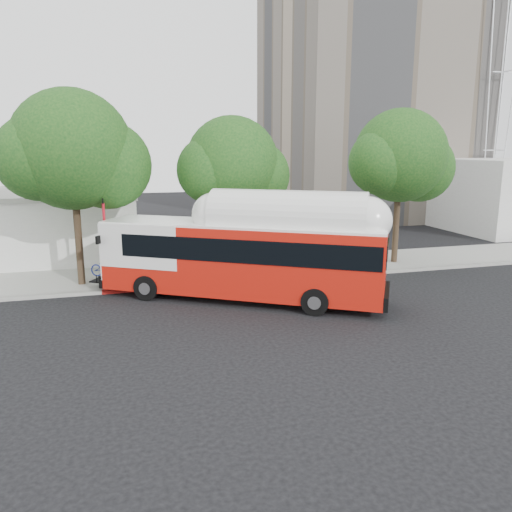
{
  "coord_description": "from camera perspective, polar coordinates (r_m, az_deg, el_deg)",
  "views": [
    {
      "loc": [
        -6.96,
        -20.48,
        6.92
      ],
      "look_at": [
        -0.49,
        3.0,
        1.63
      ],
      "focal_mm": 35.0,
      "sensor_mm": 36.0,
      "label": 1
    }
  ],
  "objects": [
    {
      "name": "signal_pole",
      "position": [
        25.25,
        -16.8,
        1.31
      ],
      "size": [
        0.13,
        0.43,
        4.59
      ],
      "color": "red",
      "rests_on": "ground"
    },
    {
      "name": "transit_bus",
      "position": [
        22.85,
        -1.47,
        -0.38
      ],
      "size": [
        13.14,
        9.25,
        4.12
      ],
      "rotation": [
        0.0,
        0.0,
        -0.55
      ],
      "color": "red",
      "rests_on": "ground"
    },
    {
      "name": "apartment_tower",
      "position": [
        55.57,
        12.64,
        23.08
      ],
      "size": [
        18.0,
        18.0,
        37.0
      ],
      "color": "gray",
      "rests_on": "ground"
    },
    {
      "name": "street_tree_left",
      "position": [
        26.09,
        -19.21,
        10.9
      ],
      "size": [
        6.67,
        5.8,
        9.74
      ],
      "color": "#2D2116",
      "rests_on": "ground"
    },
    {
      "name": "street_tree_right",
      "position": [
        31.04,
        16.78,
        10.52
      ],
      "size": [
        6.21,
        5.4,
        9.18
      ],
      "color": "#2D2116",
      "rests_on": "ground"
    },
    {
      "name": "low_commercial_bldg",
      "position": [
        35.52,
        -26.73,
        3.23
      ],
      "size": [
        16.2,
        10.2,
        4.25
      ],
      "color": "silver",
      "rests_on": "ground"
    },
    {
      "name": "red_curb_segment",
      "position": [
        25.63,
        -5.97,
        -3.29
      ],
      "size": [
        10.0,
        0.32,
        0.16
      ],
      "primitive_type": "cube",
      "color": "maroon",
      "rests_on": "ground"
    },
    {
      "name": "street_tree_mid",
      "position": [
        27.31,
        -1.95,
        10.12
      ],
      "size": [
        5.75,
        5.0,
        8.62
      ],
      "color": "#2D2116",
      "rests_on": "ground"
    },
    {
      "name": "ground",
      "position": [
        22.71,
        3.21,
        -5.5
      ],
      "size": [
        120.0,
        120.0,
        0.0
      ],
      "primitive_type": "plane",
      "color": "black",
      "rests_on": "ground"
    },
    {
      "name": "curb_strip",
      "position": [
        26.27,
        0.5,
        -2.85
      ],
      "size": [
        60.0,
        0.3,
        0.15
      ],
      "primitive_type": "cube",
      "color": "gray",
      "rests_on": "ground"
    },
    {
      "name": "sidewalk",
      "position": [
        28.7,
        -0.92,
        -1.55
      ],
      "size": [
        60.0,
        5.0,
        0.15
      ],
      "primitive_type": "cube",
      "color": "gray",
      "rests_on": "ground"
    }
  ]
}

